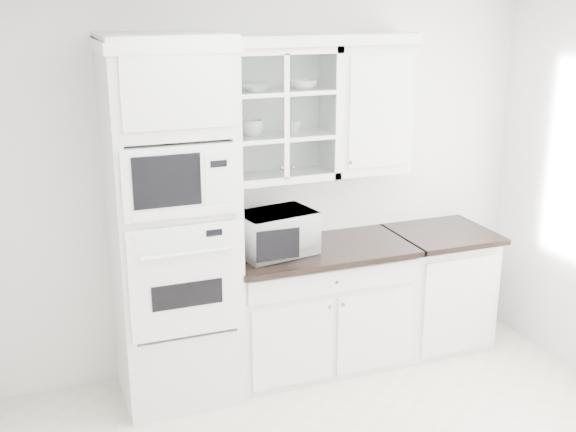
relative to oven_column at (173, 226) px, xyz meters
name	(u,v)px	position (x,y,z in m)	size (l,w,h in m)	color
room_shell	(347,160)	(0.75, -0.99, 0.58)	(4.00, 3.50, 2.70)	white
oven_column	(173,226)	(0.00, 0.00, 0.00)	(0.76, 0.68, 2.40)	silver
base_cabinet_run	(318,306)	(1.03, 0.03, -0.74)	(1.32, 0.67, 0.92)	silver
extra_base_cabinet	(437,287)	(2.03, 0.03, -0.74)	(0.72, 0.67, 0.92)	silver
upper_cabinet_glass	(278,114)	(0.78, 0.17, 0.65)	(0.80, 0.33, 0.90)	silver
upper_cabinet_solid	(368,108)	(1.46, 0.17, 0.65)	(0.55, 0.33, 0.90)	silver
crown_molding	(263,40)	(0.68, 0.14, 1.14)	(2.14, 0.38, 0.07)	white
countertop_microwave	(275,232)	(0.70, 0.02, -0.13)	(0.51, 0.42, 0.30)	white
bowl_a	(255,88)	(0.62, 0.15, 0.83)	(0.19, 0.19, 0.05)	white
bowl_b	(303,84)	(0.95, 0.15, 0.84)	(0.20, 0.20, 0.06)	white
cup_a	(253,128)	(0.60, 0.16, 0.57)	(0.14, 0.14, 0.11)	white
cup_b	(294,127)	(0.90, 0.18, 0.55)	(0.09, 0.09, 0.09)	white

